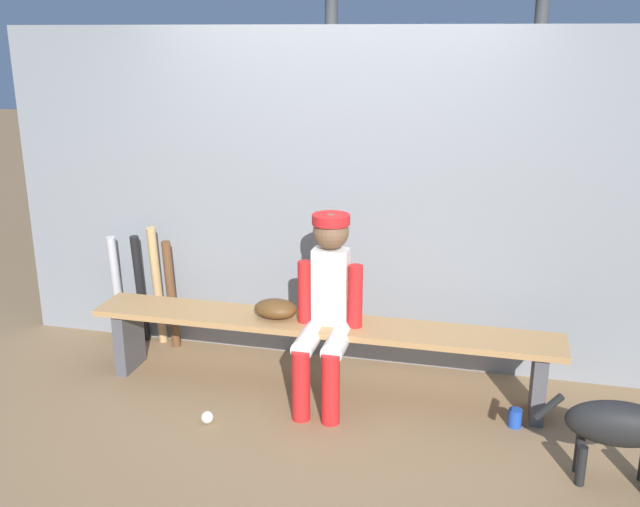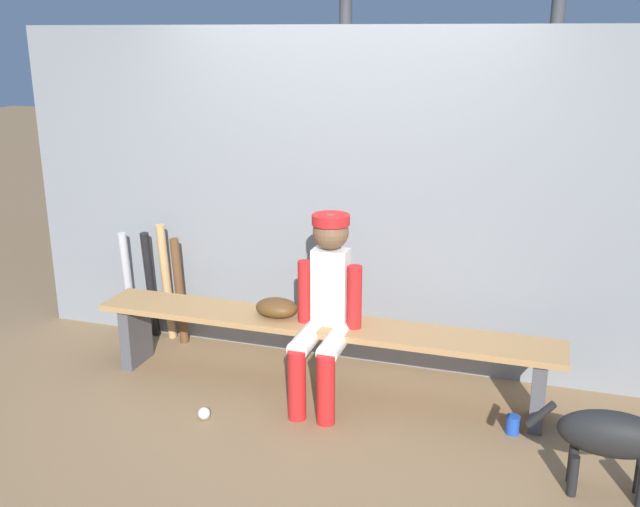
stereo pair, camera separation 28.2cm
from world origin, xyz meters
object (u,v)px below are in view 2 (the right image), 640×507
Objects in this scene: bat_aluminum_black at (150,285)px; cup_on_bench at (327,313)px; dog at (624,437)px; cup_on_ground at (513,425)px; dugout_bench at (320,336)px; bat_wood_tan at (166,283)px; player_seated at (325,304)px; bat_aluminum_silver at (128,284)px; baseball at (204,413)px; baseball_glove at (277,308)px; bat_wood_dark at (179,292)px.

cup_on_bench is (1.51, -0.40, 0.12)m from bat_aluminum_black.
cup_on_ground is at bearing 140.03° from dog.
bat_wood_tan reaches higher than dugout_bench.
bat_wood_tan is 2.64m from cup_on_ground.
dugout_bench is 2.53× the size of player_seated.
cup_on_bench is at bearing -13.29° from bat_aluminum_silver.
dugout_bench is at bearing 45.53° from baseball.
dugout_bench is 0.30m from player_seated.
baseball_glove reaches higher than dog.
cup_on_bench is at bearing -15.88° from bat_wood_tan.
player_seated reaches higher than cup_on_ground.
player_seated is at bearing 163.65° from dog.
bat_aluminum_silver is 7.40× the size of cup_on_bench.
baseball_glove is 1.44m from bat_aluminum_silver.
baseball_glove is (-0.29, 0.00, 0.16)m from dugout_bench.
baseball_glove reaches higher than cup_on_bench.
dog is at bearing -19.14° from dugout_bench.
cup_on_bench is at bearing -15.95° from bat_wood_dark.
player_seated reaches higher than bat_wood_dark.
bat_wood_tan reaches higher than baseball_glove.
player_seated is at bearing -17.72° from baseball_glove.
bat_wood_tan is at bearing -2.34° from bat_aluminum_silver.
cup_on_ground is at bearing 12.71° from baseball.
bat_aluminum_black is 2.78m from cup_on_ground.
player_seated is 1.50m from bat_wood_tan.
bat_aluminum_black is at bearing 165.06° from cup_on_bench.
bat_wood_dark is at bearing 124.60° from baseball.
dugout_bench is 1.72m from bat_aluminum_silver.
cup_on_ground is at bearing -6.09° from baseball_glove.
dugout_bench is 3.68× the size of bat_aluminum_silver.
bat_wood_tan is at bearing 167.25° from cup_on_ground.
player_seated is at bearing -17.44° from bat_aluminum_silver.
bat_aluminum_black is (-1.54, 0.54, -0.23)m from player_seated.
cup_on_bench is (-1.18, 0.19, 0.48)m from cup_on_ground.
bat_aluminum_black is at bearing 163.69° from dugout_bench.
cup_on_bench reaches higher than cup_on_ground.
bat_wood_tan reaches higher than bat_aluminum_silver.
cup_on_ground is at bearing -12.39° from bat_aluminum_black.
bat_wood_tan is (-1.32, 0.41, 0.07)m from dugout_bench.
bat_aluminum_silver is 11.00× the size of baseball.
bat_aluminum_black is 0.19m from bat_aluminum_silver.
bat_aluminum_black is (-1.18, 0.43, -0.12)m from baseball_glove.
player_seated is 1.45× the size of bat_aluminum_silver.
baseball is (0.92, -0.99, -0.38)m from bat_aluminum_black.
player_seated reaches higher than cup_on_bench.
player_seated is 1.38m from bat_wood_dark.
bat_wood_tan is at bearing 164.80° from bat_wood_dark.
cup_on_ground is 1.00× the size of cup_on_bench.
baseball is 0.97m from cup_on_bench.
cup_on_ground is (1.22, -0.16, -0.33)m from dugout_bench.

